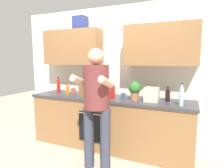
{
  "coord_description": "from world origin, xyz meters",
  "views": [
    {
      "loc": [
        1.29,
        -2.91,
        1.55
      ],
      "look_at": [
        0.11,
        -0.1,
        1.15
      ],
      "focal_mm": 30.15,
      "sensor_mm": 36.0,
      "label": 1
    }
  ],
  "objects_px": {
    "bottle_juice": "(68,90)",
    "cup_ceramic": "(74,91)",
    "bottle_hotsauce": "(58,86)",
    "bottle_vinegar": "(101,89)",
    "person_standing": "(96,100)",
    "grocery_bag_rice": "(152,94)",
    "potted_herb": "(135,90)",
    "knife_block": "(83,89)",
    "cup_tea": "(123,95)",
    "bottle_water": "(181,96)",
    "cup_coffee": "(69,90)",
    "bottle_soy": "(168,95)",
    "grocery_bag_crisps": "(108,92)"
  },
  "relations": [
    {
      "from": "bottle_hotsauce",
      "to": "cup_coffee",
      "type": "bearing_deg",
      "value": 38.91
    },
    {
      "from": "cup_tea",
      "to": "grocery_bag_rice",
      "type": "relative_size",
      "value": 0.37
    },
    {
      "from": "person_standing",
      "to": "potted_herb",
      "type": "relative_size",
      "value": 5.63
    },
    {
      "from": "bottle_hotsauce",
      "to": "cup_ceramic",
      "type": "bearing_deg",
      "value": 9.2
    },
    {
      "from": "bottle_juice",
      "to": "cup_ceramic",
      "type": "xyz_separation_m",
      "value": [
        0.02,
        0.16,
        -0.04
      ]
    },
    {
      "from": "bottle_soy",
      "to": "grocery_bag_crisps",
      "type": "height_order",
      "value": "bottle_soy"
    },
    {
      "from": "knife_block",
      "to": "bottle_vinegar",
      "type": "bearing_deg",
      "value": 28.43
    },
    {
      "from": "bottle_water",
      "to": "bottle_hotsauce",
      "type": "xyz_separation_m",
      "value": [
        -2.3,
        0.21,
        -0.01
      ]
    },
    {
      "from": "bottle_juice",
      "to": "potted_herb",
      "type": "relative_size",
      "value": 0.75
    },
    {
      "from": "bottle_hotsauce",
      "to": "bottle_soy",
      "type": "bearing_deg",
      "value": 0.36
    },
    {
      "from": "bottle_vinegar",
      "to": "cup_coffee",
      "type": "bearing_deg",
      "value": 173.19
    },
    {
      "from": "grocery_bag_crisps",
      "to": "knife_block",
      "type": "bearing_deg",
      "value": -179.63
    },
    {
      "from": "person_standing",
      "to": "cup_ceramic",
      "type": "bearing_deg",
      "value": 139.09
    },
    {
      "from": "bottle_hotsauce",
      "to": "bottle_juice",
      "type": "distance_m",
      "value": 0.32
    },
    {
      "from": "bottle_juice",
      "to": "grocery_bag_crisps",
      "type": "xyz_separation_m",
      "value": [
        0.83,
        -0.0,
        0.02
      ]
    },
    {
      "from": "cup_ceramic",
      "to": "grocery_bag_rice",
      "type": "relative_size",
      "value": 0.44
    },
    {
      "from": "bottle_soy",
      "to": "grocery_bag_crisps",
      "type": "distance_m",
      "value": 0.97
    },
    {
      "from": "bottle_soy",
      "to": "bottle_water",
      "type": "xyz_separation_m",
      "value": [
        0.21,
        -0.22,
        0.05
      ]
    },
    {
      "from": "cup_ceramic",
      "to": "cup_tea",
      "type": "distance_m",
      "value": 1.04
    },
    {
      "from": "cup_ceramic",
      "to": "bottle_soy",
      "type": "bearing_deg",
      "value": -1.23
    },
    {
      "from": "bottle_juice",
      "to": "grocery_bag_rice",
      "type": "bearing_deg",
      "value": 0.63
    },
    {
      "from": "knife_block",
      "to": "bottle_juice",
      "type": "bearing_deg",
      "value": 178.76
    },
    {
      "from": "cup_coffee",
      "to": "grocery_bag_crisps",
      "type": "xyz_separation_m",
      "value": [
        0.97,
        -0.24,
        0.06
      ]
    },
    {
      "from": "potted_herb",
      "to": "cup_ceramic",
      "type": "bearing_deg",
      "value": 172.69
    },
    {
      "from": "bottle_juice",
      "to": "grocery_bag_rice",
      "type": "xyz_separation_m",
      "value": [
        1.56,
        0.02,
        0.02
      ]
    },
    {
      "from": "cup_tea",
      "to": "grocery_bag_rice",
      "type": "distance_m",
      "value": 0.51
    },
    {
      "from": "bottle_water",
      "to": "cup_tea",
      "type": "distance_m",
      "value": 0.97
    },
    {
      "from": "bottle_water",
      "to": "cup_ceramic",
      "type": "distance_m",
      "value": 2.0
    },
    {
      "from": "person_standing",
      "to": "bottle_vinegar",
      "type": "relative_size",
      "value": 5.83
    },
    {
      "from": "bottle_vinegar",
      "to": "knife_block",
      "type": "xyz_separation_m",
      "value": [
        -0.28,
        -0.15,
        0.01
      ]
    },
    {
      "from": "cup_coffee",
      "to": "cup_tea",
      "type": "relative_size",
      "value": 1.14
    },
    {
      "from": "person_standing",
      "to": "bottle_juice",
      "type": "relative_size",
      "value": 7.53
    },
    {
      "from": "cup_coffee",
      "to": "knife_block",
      "type": "bearing_deg",
      "value": -26.66
    },
    {
      "from": "bottle_vinegar",
      "to": "grocery_bag_rice",
      "type": "xyz_separation_m",
      "value": [
        0.95,
        -0.12,
        -0.01
      ]
    },
    {
      "from": "bottle_water",
      "to": "cup_coffee",
      "type": "relative_size",
      "value": 3.5
    },
    {
      "from": "cup_coffee",
      "to": "grocery_bag_rice",
      "type": "bearing_deg",
      "value": -7.19
    },
    {
      "from": "cup_coffee",
      "to": "grocery_bag_rice",
      "type": "relative_size",
      "value": 0.42
    },
    {
      "from": "cup_ceramic",
      "to": "potted_herb",
      "type": "xyz_separation_m",
      "value": [
        1.28,
        -0.16,
        0.12
      ]
    },
    {
      "from": "cup_coffee",
      "to": "knife_block",
      "type": "xyz_separation_m",
      "value": [
        0.48,
        -0.24,
        0.08
      ]
    },
    {
      "from": "bottle_hotsauce",
      "to": "potted_herb",
      "type": "distance_m",
      "value": 1.6
    },
    {
      "from": "bottle_juice",
      "to": "knife_block",
      "type": "height_order",
      "value": "knife_block"
    },
    {
      "from": "person_standing",
      "to": "grocery_bag_crisps",
      "type": "bearing_deg",
      "value": 99.75
    },
    {
      "from": "bottle_vinegar",
      "to": "cup_tea",
      "type": "bearing_deg",
      "value": -4.55
    },
    {
      "from": "cup_ceramic",
      "to": "knife_block",
      "type": "relative_size",
      "value": 0.31
    },
    {
      "from": "cup_coffee",
      "to": "cup_tea",
      "type": "distance_m",
      "value": 1.21
    },
    {
      "from": "bottle_hotsauce",
      "to": "bottle_vinegar",
      "type": "relative_size",
      "value": 1.07
    },
    {
      "from": "cup_ceramic",
      "to": "grocery_bag_rice",
      "type": "xyz_separation_m",
      "value": [
        1.54,
        -0.14,
        0.06
      ]
    },
    {
      "from": "grocery_bag_crisps",
      "to": "bottle_water",
      "type": "bearing_deg",
      "value": -4.78
    },
    {
      "from": "knife_block",
      "to": "potted_herb",
      "type": "distance_m",
      "value": 0.96
    },
    {
      "from": "potted_herb",
      "to": "bottle_water",
      "type": "bearing_deg",
      "value": -7.59
    }
  ]
}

